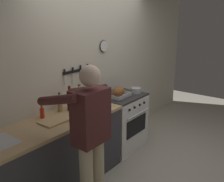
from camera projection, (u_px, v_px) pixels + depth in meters
ground_plane at (168, 173)px, 3.53m from camera, size 8.00×8.00×0.00m
wall_back at (94, 70)px, 3.96m from camera, size 6.00×0.13×2.60m
counter_block at (51, 157)px, 3.07m from camera, size 2.03×0.65×0.90m
stove at (120, 121)px, 4.15m from camera, size 0.76×0.67×0.90m
person_cook at (90, 133)px, 2.57m from camera, size 0.51×0.63×1.66m
roasting_pan at (119, 93)px, 3.90m from camera, size 0.35×0.26×0.17m
saucepan at (136, 90)px, 4.14m from camera, size 0.16×0.16×0.09m
cutting_board at (55, 121)px, 3.00m from camera, size 0.36×0.24×0.02m
bottle_olive_oil at (90, 93)px, 3.69m from camera, size 0.07×0.07×0.31m
bottle_dish_soap at (91, 96)px, 3.62m from camera, size 0.06×0.06×0.25m
bottle_vinegar at (60, 104)px, 3.29m from camera, size 0.06×0.06×0.26m
bottle_cooking_oil at (79, 96)px, 3.56m from camera, size 0.08×0.08×0.29m
bottle_hot_sauce at (42, 113)px, 3.08m from camera, size 0.05×0.05×0.17m
bottle_wine_red at (70, 100)px, 3.33m from camera, size 0.08×0.08×0.33m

